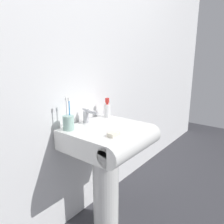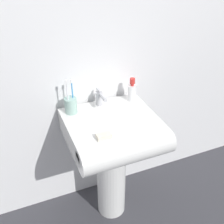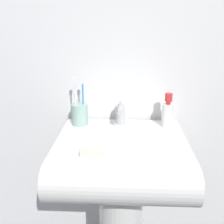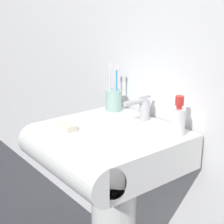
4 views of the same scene
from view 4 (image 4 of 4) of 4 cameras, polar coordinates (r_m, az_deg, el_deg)
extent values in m
cube|color=white|center=(1.45, 8.95, 15.56)|extent=(5.00, 0.05, 2.40)
cube|color=white|center=(1.38, 0.28, -5.47)|extent=(0.52, 0.45, 0.14)
cylinder|color=white|center=(1.27, -7.72, -7.88)|extent=(0.52, 0.14, 0.14)
cylinder|color=#B7B7BC|center=(1.45, 5.44, 0.38)|extent=(0.04, 0.04, 0.09)
cylinder|color=#B7B7BC|center=(1.41, 3.85, 1.66)|extent=(0.02, 0.11, 0.02)
cube|color=#B7B7BC|center=(1.44, 5.50, 2.49)|extent=(0.01, 0.06, 0.01)
cylinder|color=#99BFB2|center=(1.57, 0.29, 1.96)|extent=(0.07, 0.07, 0.09)
cylinder|color=white|center=(1.56, -0.35, 4.15)|extent=(0.01, 0.01, 0.19)
cube|color=white|center=(1.54, -0.36, 7.82)|extent=(0.01, 0.01, 0.02)
cylinder|color=#338CD8|center=(1.55, 0.77, 3.83)|extent=(0.01, 0.01, 0.18)
cube|color=white|center=(1.53, 0.79, 7.37)|extent=(0.01, 0.01, 0.02)
cylinder|color=white|center=(1.30, 10.95, -1.68)|extent=(0.05, 0.05, 0.10)
cylinder|color=red|center=(1.28, 11.10, 0.82)|extent=(0.02, 0.02, 0.01)
cylinder|color=red|center=(1.27, 11.17, 1.88)|extent=(0.03, 0.03, 0.03)
cube|color=silver|center=(1.35, -7.50, -2.48)|extent=(0.08, 0.04, 0.02)
camera|label=1|loc=(2.09, -42.77, 13.12)|focal=35.00mm
camera|label=2|loc=(1.62, -60.23, 24.77)|focal=45.00mm
camera|label=3|loc=(1.01, -53.70, 9.82)|focal=45.00mm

